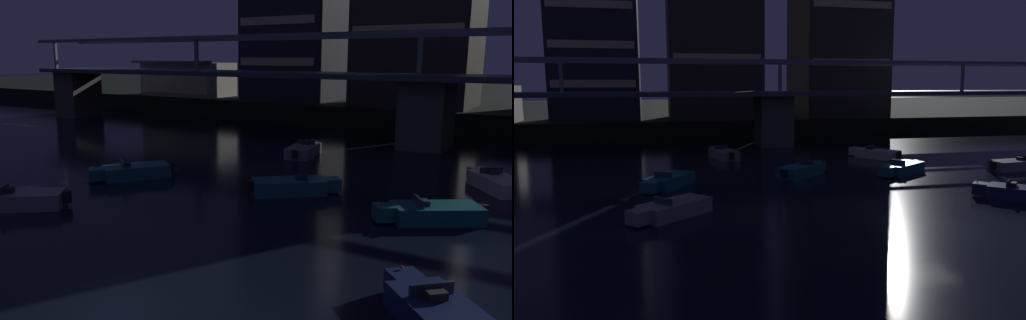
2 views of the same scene
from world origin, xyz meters
The scene contains 12 objects.
ground_plane centered at (0.00, 0.00, 0.00)m, with size 400.00×400.00×0.00m, color black.
far_riverbank centered at (0.00, 81.13, 1.10)m, with size 240.00×80.00×2.20m, color black.
river_bridge centered at (0.00, 33.12, 4.50)m, with size 92.07×6.40×9.38m.
tower_west_low centered at (-19.92, 47.19, 13.92)m, with size 10.62×9.10×23.75m.
speedboat_near_left centered at (-2.18, 14.65, 0.41)m, with size 4.60×4.13×1.16m.
speedboat_near_center centered at (15.48, 13.12, 0.41)m, with size 5.23×2.18×1.16m.
speedboat_mid_left centered at (5.56, 13.68, 0.41)m, with size 4.78×3.83×1.16m.
speedboat_mid_center centered at (8.32, 3.98, 0.41)m, with size 4.34×4.43×1.16m.
speedboat_mid_right centered at (-12.33, 4.79, 0.41)m, with size 4.59×4.15×1.16m.
speedboat_far_left centered at (-12.27, 12.49, 0.41)m, with size 3.80×4.79×1.16m.
speedboat_far_center centered at (7.10, 21.65, 0.41)m, with size 3.98×4.70×1.16m.
speedboat_far_right centered at (-6.84, 24.89, 0.41)m, with size 2.52×5.22×1.16m.
Camera 2 is at (-13.13, -21.69, 7.09)m, focal length 35.45 mm.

